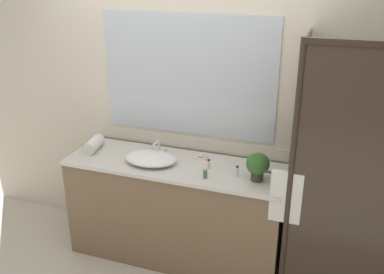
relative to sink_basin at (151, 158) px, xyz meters
The scene contains 12 objects.
ground_plane 0.96m from the sink_basin, 15.44° to the left, with size 8.00×8.00×0.00m, color beige.
wall_back_with_mirror 0.57m from the sink_basin, 64.48° to the left, with size 4.40×0.06×2.60m.
vanity_cabinet 0.53m from the sink_basin, 18.12° to the left, with size 1.80×0.58×0.90m.
shower_enclosure 1.47m from the sink_basin, ahead, with size 1.20×0.59×2.00m.
sink_basin is the anchor object (origin of this frame).
faucet 0.16m from the sink_basin, 90.00° to the left, with size 0.17×0.15×0.14m.
potted_plant 0.88m from the sink_basin, ahead, with size 0.17×0.17×0.22m.
soap_dish 0.42m from the sink_basin, 31.27° to the left, with size 0.10×0.07×0.04m.
amenity_bottle_lotion 0.72m from the sink_basin, ahead, with size 0.03×0.03×0.09m.
amenity_bottle_body_wash 0.48m from the sink_basin, ahead, with size 0.03×0.03×0.08m.
amenity_bottle_conditioner 0.51m from the sink_basin, 12.16° to the right, with size 0.03×0.03×0.08m.
rolled_towel_near_edge 0.58m from the sink_basin, behind, with size 0.11×0.11×0.24m, color white.
Camera 1 is at (1.17, -2.89, 2.39)m, focal length 39.69 mm.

